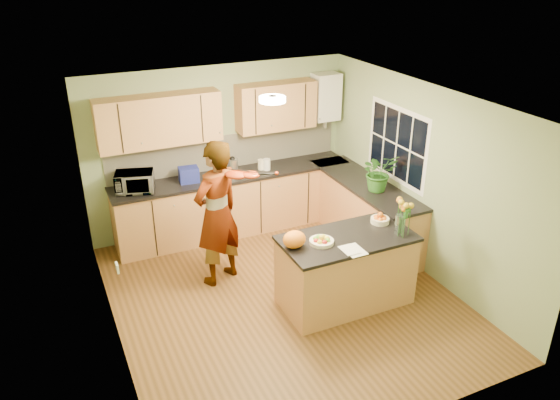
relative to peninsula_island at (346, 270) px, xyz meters
name	(u,v)px	position (x,y,z in m)	size (l,w,h in m)	color
floor	(283,298)	(-0.65, 0.39, -0.46)	(4.50, 4.50, 0.00)	#573918
ceiling	(284,102)	(-0.65, 0.39, 2.04)	(4.00, 4.50, 0.02)	silver
wall_back	(220,149)	(-0.65, 2.64, 0.79)	(4.00, 0.02, 2.50)	#91A878
wall_front	(400,316)	(-0.65, -1.86, 0.79)	(4.00, 0.02, 2.50)	#91A878
wall_left	(106,244)	(-2.65, 0.39, 0.79)	(0.02, 4.50, 2.50)	#91A878
wall_right	(423,180)	(1.35, 0.39, 0.79)	(0.02, 4.50, 2.50)	#91A878
back_counter	(235,202)	(-0.55, 2.34, 0.01)	(3.64, 0.62, 0.94)	#BF7B4C
right_counter	(364,212)	(1.05, 1.24, 0.01)	(0.62, 2.24, 0.94)	#BF7B4C
splashback	(227,151)	(-0.55, 2.62, 0.74)	(3.60, 0.02, 0.52)	beige
upper_cabinets	(210,114)	(-0.83, 2.47, 1.39)	(3.20, 0.34, 0.70)	#BF7B4C
boiler	(326,97)	(1.05, 2.48, 1.44)	(0.40, 0.30, 0.86)	white
window_right	(397,144)	(1.34, 0.99, 1.09)	(0.01, 1.30, 1.05)	white
light_switch	(117,268)	(-2.64, -0.21, 0.84)	(0.02, 0.09, 0.09)	white
ceiling_lamp	(272,99)	(-0.65, 0.69, 2.00)	(0.30, 0.30, 0.07)	#FFEABF
peninsula_island	(346,270)	(0.00, 0.00, 0.00)	(1.59, 0.81, 0.91)	#BF7B4C
fruit_dish	(322,240)	(-0.35, 0.00, 0.49)	(0.28, 0.28, 0.10)	#F9EBC7
orange_bowl	(380,219)	(0.55, 0.15, 0.51)	(0.23, 0.23, 0.13)	#F9EBC7
flower_vase	(402,207)	(0.60, -0.18, 0.81)	(0.29, 0.29, 0.53)	silver
orange_bag	(294,239)	(-0.67, 0.05, 0.55)	(0.27, 0.22, 0.20)	orange
papers	(354,250)	(-0.10, -0.30, 0.46)	(0.21, 0.29, 0.01)	white
violinist	(217,214)	(-1.22, 1.13, 0.51)	(0.70, 0.46, 1.92)	tan
violin	(237,175)	(-1.02, 0.91, 1.08)	(0.66, 0.27, 0.13)	#571805
microwave	(135,182)	(-2.00, 2.30, 0.62)	(0.51, 0.35, 0.28)	white
blue_box	(189,175)	(-1.24, 2.32, 0.59)	(0.27, 0.20, 0.22)	navy
kettle	(233,165)	(-0.55, 2.37, 0.61)	(0.16, 0.16, 0.31)	silver
jar_cream	(261,165)	(-0.11, 2.33, 0.56)	(0.10, 0.10, 0.15)	#F9EBC7
jar_white	(267,164)	(-0.04, 2.28, 0.57)	(0.11, 0.11, 0.17)	white
potted_plant	(379,172)	(1.05, 0.94, 0.75)	(0.48, 0.42, 0.54)	#2D6923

